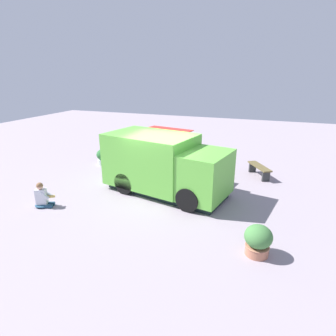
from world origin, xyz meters
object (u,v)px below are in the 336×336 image
food_truck (164,166)px  plaza_bench (259,169)px  planter_flowering_near (103,157)px  person_customer (42,197)px  planter_flowering_far (258,240)px

food_truck → plaza_bench: (3.41, 3.08, -0.71)m
planter_flowering_near → plaza_bench: planter_flowering_near is taller
person_customer → planter_flowering_near: (-0.65, 4.84, 0.05)m
food_truck → plaza_bench: 4.65m
planter_flowering_near → planter_flowering_far: planter_flowering_far is taller
person_customer → planter_flowering_far: size_ratio=1.09×
planter_flowering_near → planter_flowering_far: 9.36m
person_customer → planter_flowering_far: 7.21m
person_customer → plaza_bench: 9.01m
person_customer → planter_flowering_far: person_customer is taller
food_truck → planter_flowering_near: (-4.16, 2.15, -0.67)m
food_truck → person_customer: 4.48m
planter_flowering_far → plaza_bench: (-0.29, 6.03, -0.05)m
planter_flowering_near → plaza_bench: 7.62m
person_customer → plaza_bench: bearing=39.9°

